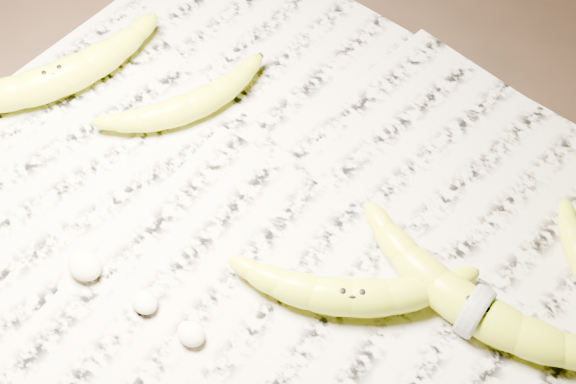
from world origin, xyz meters
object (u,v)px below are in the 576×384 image
Objects in this scene: banana_left_a at (54,78)px; banana_taped at (476,310)px; banana_left_b at (189,105)px; banana_center at (352,296)px.

banana_taped is at bearing -62.11° from banana_left_a.
banana_taped reaches higher than banana_left_b.
banana_center reaches higher than banana_left_b.
banana_left_a is 0.51m from banana_taped.
banana_left_b is (0.14, 0.07, -0.00)m from banana_left_a.
banana_center is (0.28, -0.07, 0.00)m from banana_left_b.
banana_left_a and banana_taped have the same top height.
banana_left_a is 1.38× the size of banana_left_b.
banana_center is at bearing -82.89° from banana_left_b.
banana_taped is (0.51, 0.06, 0.00)m from banana_left_a.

